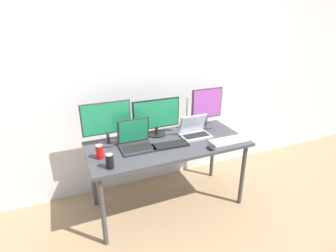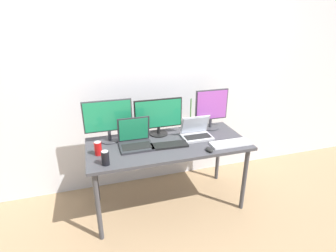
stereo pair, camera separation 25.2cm
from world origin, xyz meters
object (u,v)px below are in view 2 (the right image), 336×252
at_px(monitor_left, 108,119).
at_px(laptop_silver, 135,140).
at_px(soda_can_by_laptop, 98,148).
at_px(laptop_secondary, 196,132).
at_px(bamboo_vase, 190,123).
at_px(monitor_right, 211,108).
at_px(keyboard_main, 169,145).
at_px(keyboard_aux, 231,143).
at_px(mouse_by_keyboard, 209,149).
at_px(work_desk, 168,149).
at_px(soda_can_near_keyboard, 105,158).
at_px(monitor_center, 158,116).

bearing_deg(monitor_left, laptop_silver, -37.57).
bearing_deg(soda_can_by_laptop, laptop_silver, 13.31).
height_order(monitor_left, laptop_secondary, monitor_left).
xyz_separation_m(laptop_secondary, bamboo_vase, (0.02, 0.21, 0.02)).
relative_size(monitor_right, keyboard_main, 1.22).
height_order(keyboard_main, soda_can_by_laptop, soda_can_by_laptop).
relative_size(keyboard_aux, mouse_by_keyboard, 4.13).
bearing_deg(bamboo_vase, work_desk, -142.14).
bearing_deg(keyboard_main, soda_can_near_keyboard, -160.97).
relative_size(laptop_secondary, bamboo_vase, 0.86).
distance_m(monitor_center, bamboo_vase, 0.40).
xyz_separation_m(monitor_left, soda_can_near_keyboard, (-0.08, -0.45, -0.18)).
distance_m(mouse_by_keyboard, bamboo_vase, 0.54).
xyz_separation_m(monitor_center, keyboard_main, (0.02, -0.30, -0.20)).
height_order(monitor_left, monitor_center, monitor_left).
relative_size(laptop_silver, mouse_by_keyboard, 3.21).
bearing_deg(keyboard_aux, soda_can_by_laptop, 173.28).
bearing_deg(soda_can_by_laptop, monitor_right, 12.56).
bearing_deg(work_desk, monitor_left, 159.13).
xyz_separation_m(monitor_center, keyboard_aux, (0.61, -0.44, -0.20)).
distance_m(laptop_secondary, mouse_by_keyboard, 0.33).
bearing_deg(keyboard_aux, monitor_left, 160.20).
distance_m(keyboard_main, soda_can_by_laptop, 0.66).
bearing_deg(bamboo_vase, mouse_by_keyboard, -92.04).
relative_size(work_desk, soda_can_by_laptop, 12.51).
bearing_deg(laptop_silver, work_desk, -6.03).
height_order(keyboard_main, bamboo_vase, bamboo_vase).
bearing_deg(laptop_secondary, monitor_right, 35.81).
bearing_deg(keyboard_main, monitor_right, 30.69).
distance_m(monitor_center, soda_can_by_laptop, 0.71).
distance_m(monitor_right, laptop_secondary, 0.35).
bearing_deg(keyboard_main, monitor_left, 155.48).
xyz_separation_m(work_desk, monitor_center, (-0.03, 0.23, 0.28)).
bearing_deg(bamboo_vase, keyboard_main, -136.03).
bearing_deg(laptop_secondary, work_desk, -171.12).
relative_size(mouse_by_keyboard, soda_can_near_keyboard, 0.77).
bearing_deg(soda_can_by_laptop, monitor_left, 64.01).
relative_size(laptop_silver, keyboard_aux, 0.78).
bearing_deg(soda_can_near_keyboard, monitor_left, 80.42).
bearing_deg(mouse_by_keyboard, soda_can_near_keyboard, 175.64).
relative_size(laptop_secondary, keyboard_main, 0.84).
height_order(work_desk, laptop_secondary, laptop_secondary).
relative_size(monitor_left, soda_can_near_keyboard, 3.74).
distance_m(keyboard_aux, soda_can_near_keyboard, 1.20).
xyz_separation_m(laptop_secondary, soda_can_by_laptop, (-0.99, -0.10, 0.01)).
distance_m(laptop_secondary, bamboo_vase, 0.21).
distance_m(work_desk, monitor_right, 0.68).
relative_size(work_desk, keyboard_main, 4.36).
height_order(work_desk, monitor_left, monitor_left).
bearing_deg(work_desk, soda_can_near_keyboard, -158.38).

